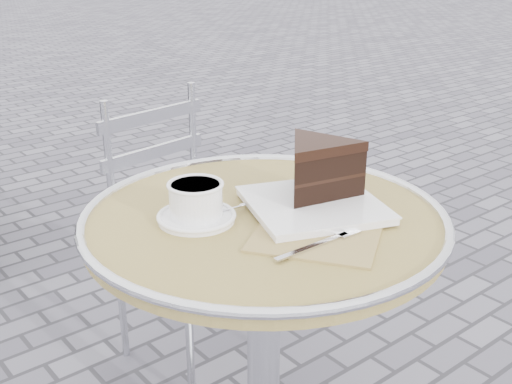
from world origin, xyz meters
TOP-DOWN VIEW (x-y plane):
  - cafe_table at (0.00, 0.00)m, footprint 0.72×0.72m
  - cappuccino_set at (-0.11, 0.06)m, footprint 0.17×0.15m
  - cake_plate_set at (0.11, -0.03)m, footprint 0.39×0.40m
  - bistro_chair at (0.18, 0.65)m, footprint 0.42×0.42m

SIDE VIEW (x-z plane):
  - bistro_chair at x=0.18m, z-range 0.10..0.92m
  - cafe_table at x=0.00m, z-range 0.20..0.94m
  - cappuccino_set at x=-0.11m, z-range 0.73..0.80m
  - cake_plate_set at x=0.11m, z-range 0.73..0.86m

